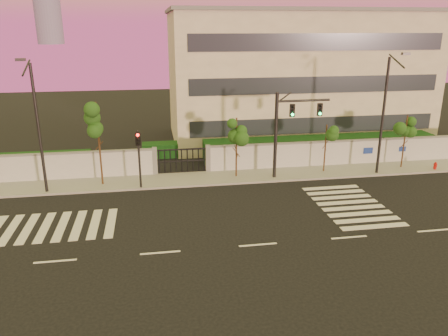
{
  "coord_description": "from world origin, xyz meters",
  "views": [
    {
      "loc": [
        -5.08,
        -19.6,
        10.74
      ],
      "look_at": [
        -0.77,
        6.0,
        2.29
      ],
      "focal_mm": 35.0,
      "sensor_mm": 36.0,
      "label": 1
    }
  ],
  "objects": [
    {
      "name": "fire_hydrant",
      "position": [
        16.47,
        9.48,
        0.36
      ],
      "size": [
        0.27,
        0.27,
        0.73
      ],
      "rotation": [
        0.0,
        0.0,
        0.01
      ],
      "color": "#AE110B",
      "rests_on": "ground"
    },
    {
      "name": "institutional_building",
      "position": [
        9.0,
        21.99,
        6.16
      ],
      "size": [
        24.4,
        12.4,
        12.25
      ],
      "color": "#BCB59F",
      "rests_on": "ground"
    },
    {
      "name": "traffic_signal_main",
      "position": [
        4.43,
        9.78,
        4.02
      ],
      "size": [
        4.02,
        0.4,
        6.36
      ],
      "rotation": [
        0.0,
        0.0,
        0.03
      ],
      "color": "black",
      "rests_on": "ground"
    },
    {
      "name": "perimeter_wall",
      "position": [
        0.1,
        12.0,
        1.07
      ],
      "size": [
        60.0,
        0.36,
        2.2
      ],
      "color": "#B1B4B9",
      "rests_on": "ground"
    },
    {
      "name": "street_tree_c",
      "position": [
        -8.7,
        10.4,
        4.37
      ],
      "size": [
        1.56,
        1.24,
        5.94
      ],
      "color": "#382314",
      "rests_on": "ground"
    },
    {
      "name": "traffic_signal_secondary",
      "position": [
        -6.05,
        9.2,
        2.64
      ],
      "size": [
        0.32,
        0.33,
        4.16
      ],
      "rotation": [
        0.0,
        0.0,
        0.16
      ],
      "color": "black",
      "rests_on": "ground"
    },
    {
      "name": "streetlight_west",
      "position": [
        -12.3,
        9.3,
        4.87
      ],
      "size": [
        0.54,
        2.17,
        9.01
      ],
      "color": "black",
      "rests_on": "ground"
    },
    {
      "name": "road_markings",
      "position": [
        -1.58,
        3.76,
        0.01
      ],
      "size": [
        57.0,
        7.62,
        0.02
      ],
      "color": "silver",
      "rests_on": "ground"
    },
    {
      "name": "sidewalk",
      "position": [
        0.0,
        10.5,
        0.07
      ],
      "size": [
        60.0,
        3.0,
        0.15
      ],
      "primitive_type": "cube",
      "color": "gray",
      "rests_on": "ground"
    },
    {
      "name": "street_tree_e",
      "position": [
        7.76,
        10.48,
        2.78
      ],
      "size": [
        1.31,
        1.04,
        3.78
      ],
      "color": "#382314",
      "rests_on": "ground"
    },
    {
      "name": "hedge_row",
      "position": [
        1.17,
        14.74,
        0.82
      ],
      "size": [
        41.0,
        4.25,
        1.8
      ],
      "color": "#0F3414",
      "rests_on": "ground"
    },
    {
      "name": "street_tree_d",
      "position": [
        0.92,
        10.47,
        3.33
      ],
      "size": [
        1.44,
        1.15,
        4.53
      ],
      "color": "#382314",
      "rests_on": "ground"
    },
    {
      "name": "ground",
      "position": [
        0.0,
        0.0,
        0.0
      ],
      "size": [
        120.0,
        120.0,
        0.0
      ],
      "primitive_type": "plane",
      "color": "black",
      "rests_on": "ground"
    },
    {
      "name": "street_tree_f",
      "position": [
        14.19,
        10.43,
        3.15
      ],
      "size": [
        1.38,
        1.1,
        4.28
      ],
      "color": "#382314",
      "rests_on": "ground"
    },
    {
      "name": "streetlight_east",
      "position": [
        11.59,
        9.28,
        4.92
      ],
      "size": [
        0.54,
        2.19,
        9.1
      ],
      "color": "black",
      "rests_on": "ground"
    }
  ]
}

